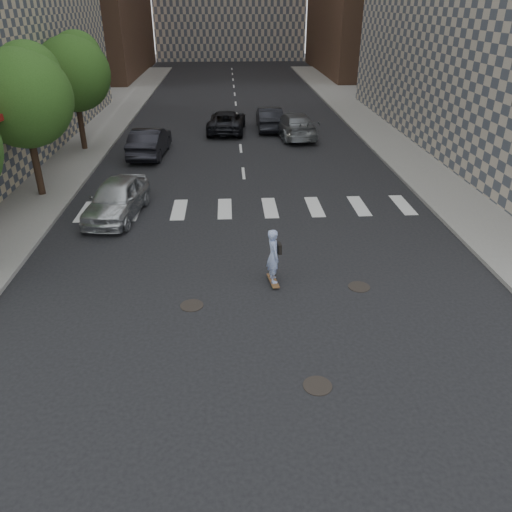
{
  "coord_description": "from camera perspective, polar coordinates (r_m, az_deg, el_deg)",
  "views": [
    {
      "loc": [
        -0.79,
        -11.55,
        8.2
      ],
      "look_at": [
        -0.02,
        1.84,
        1.3
      ],
      "focal_mm": 35.0,
      "sensor_mm": 36.0,
      "label": 1
    }
  ],
  "objects": [
    {
      "name": "silver_sedan",
      "position": [
        21.82,
        -15.63,
        6.35
      ],
      "size": [
        2.49,
        4.87,
        1.59
      ],
      "primitive_type": "imported",
      "rotation": [
        0.0,
        0.0,
        -0.14
      ],
      "color": "#BABEC2",
      "rests_on": "ground"
    },
    {
      "name": "traffic_car_b",
      "position": [
        34.3,
        4.37,
        14.68
      ],
      "size": [
        2.86,
        5.71,
        1.59
      ],
      "primitive_type": "imported",
      "rotation": [
        0.0,
        0.0,
        3.26
      ],
      "color": "slate",
      "rests_on": "ground"
    },
    {
      "name": "traffic_car_d",
      "position": [
        34.67,
        4.31,
        14.85
      ],
      "size": [
        2.41,
        4.94,
        1.62
      ],
      "primitive_type": "imported",
      "rotation": [
        0.0,
        0.0,
        3.25
      ],
      "color": "#B0B1B7",
      "rests_on": "ground"
    },
    {
      "name": "manhole_a",
      "position": [
        12.37,
        7.04,
        -14.5
      ],
      "size": [
        0.7,
        0.7,
        0.02
      ],
      "primitive_type": "cylinder",
      "color": "black",
      "rests_on": "ground"
    },
    {
      "name": "traffic_car_c",
      "position": [
        35.77,
        -3.37,
        15.12
      ],
      "size": [
        2.82,
        5.38,
        1.44
      ],
      "primitive_type": "imported",
      "rotation": [
        0.0,
        0.0,
        3.06
      ],
      "color": "black",
      "rests_on": "ground"
    },
    {
      "name": "manhole_c",
      "position": [
        16.36,
        11.7,
        -3.46
      ],
      "size": [
        0.7,
        0.7,
        0.02
      ],
      "primitive_type": "cylinder",
      "color": "black",
      "rests_on": "ground"
    },
    {
      "name": "ground",
      "position": [
        14.19,
        0.53,
        -8.08
      ],
      "size": [
        160.0,
        160.0,
        0.0
      ],
      "primitive_type": "plane",
      "color": "black",
      "rests_on": "ground"
    },
    {
      "name": "skateboarder",
      "position": [
        15.78,
        2.03,
        0.03
      ],
      "size": [
        0.51,
        0.98,
        1.9
      ],
      "rotation": [
        0.0,
        0.0,
        0.14
      ],
      "color": "brown",
      "rests_on": "ground"
    },
    {
      "name": "tree_c",
      "position": [
        32.09,
        -20.09,
        19.35
      ],
      "size": [
        4.2,
        4.2,
        6.6
      ],
      "color": "#382619",
      "rests_on": "sidewalk_left"
    },
    {
      "name": "traffic_car_a",
      "position": [
        30.5,
        -12.06,
        12.64
      ],
      "size": [
        2.07,
        5.09,
        1.64
      ],
      "primitive_type": "imported",
      "rotation": [
        0.0,
        0.0,
        3.07
      ],
      "color": "black",
      "rests_on": "ground"
    },
    {
      "name": "manhole_b",
      "position": [
        15.21,
        -7.35,
        -5.63
      ],
      "size": [
        0.7,
        0.7,
        0.02
      ],
      "primitive_type": "cylinder",
      "color": "black",
      "rests_on": "ground"
    },
    {
      "name": "traffic_car_e",
      "position": [
        36.44,
        1.51,
        15.46
      ],
      "size": [
        1.66,
        4.72,
        1.55
      ],
      "primitive_type": "imported",
      "rotation": [
        0.0,
        0.0,
        3.14
      ],
      "color": "black",
      "rests_on": "ground"
    },
    {
      "name": "sidewalk_right",
      "position": [
        35.99,
        22.51,
        12.17
      ],
      "size": [
        13.0,
        80.0,
        0.15
      ],
      "primitive_type": "cube",
      "color": "gray",
      "rests_on": "ground"
    },
    {
      "name": "sidewalk_left",
      "position": [
        35.35,
        -26.51,
        11.14
      ],
      "size": [
        13.0,
        80.0,
        0.15
      ],
      "primitive_type": "cube",
      "color": "gray",
      "rests_on": "ground"
    },
    {
      "name": "tree_b",
      "position": [
        24.55,
        -24.99,
        16.51
      ],
      "size": [
        4.2,
        4.2,
        6.6
      ],
      "color": "#382619",
      "rests_on": "sidewalk_left"
    }
  ]
}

